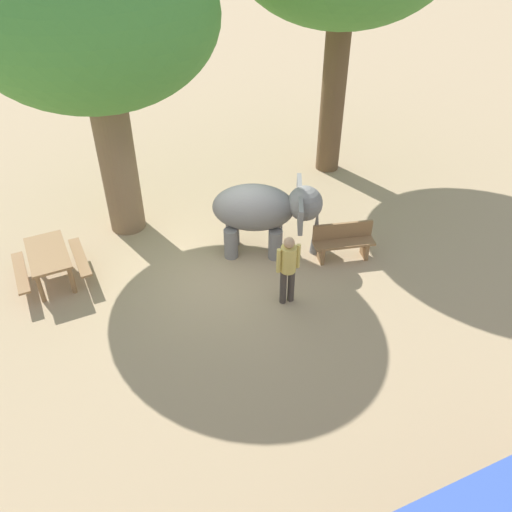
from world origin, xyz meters
The scene contains 6 objects.
ground_plane centered at (0.00, 0.00, 0.00)m, with size 60.00×60.00×0.00m, color tan.
elephant centered at (-1.17, -0.29, 1.12)m, with size 2.47×2.06×1.75m.
person_handler centered at (-0.85, 1.52, 0.95)m, with size 0.51×0.32×1.62m.
shade_tree_secondary centered at (1.56, -2.63, 4.87)m, with size 5.15×4.72×6.79m.
wooden_bench centered at (-2.70, 0.67, 0.47)m, with size 1.45×0.72×0.88m.
picnic_table_near centered at (3.54, -1.14, 0.59)m, with size 1.54×1.56×0.78m.
Camera 1 is at (3.07, 8.86, 7.48)m, focal length 37.05 mm.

